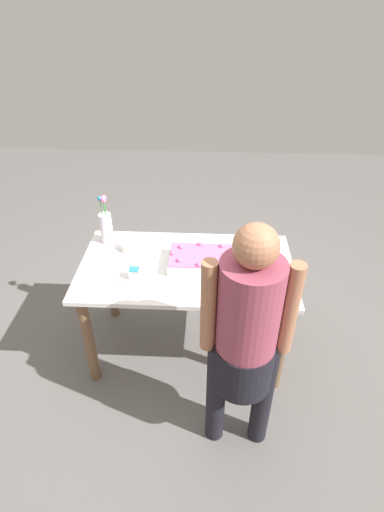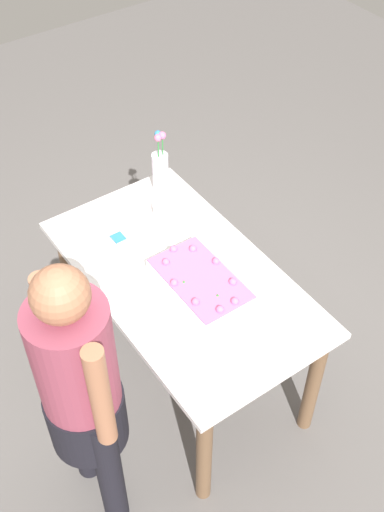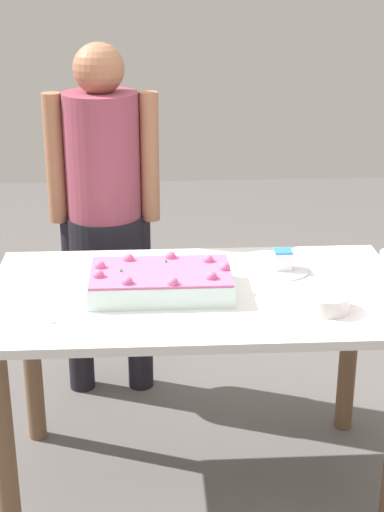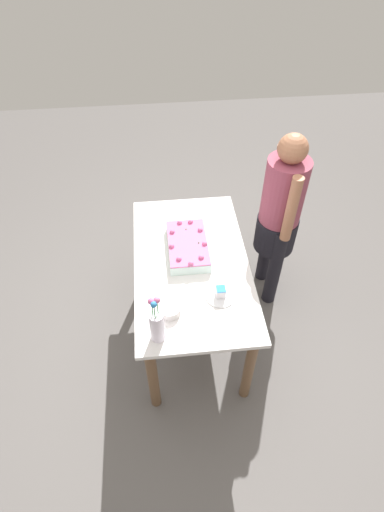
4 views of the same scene
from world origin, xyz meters
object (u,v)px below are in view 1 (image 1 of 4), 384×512
at_px(serving_plate_with_slice, 135,276).
at_px(fruit_bowl, 130,245).
at_px(flower_vase, 106,226).
at_px(cake_knife, 267,251).
at_px(person_standing, 246,337).
at_px(sheet_cake, 205,260).

height_order(serving_plate_with_slice, fruit_bowl, serving_plate_with_slice).
xyz_separation_m(serving_plate_with_slice, flower_vase, (0.26, -0.41, 0.11)).
xyz_separation_m(cake_knife, fruit_bowl, (0.94, 0.01, 0.02)).
xyz_separation_m(cake_knife, flower_vase, (1.11, -0.07, 0.13)).
bearing_deg(flower_vase, cake_knife, 176.44).
xyz_separation_m(serving_plate_with_slice, person_standing, (-0.65, 0.54, 0.07)).
bearing_deg(person_standing, serving_plate_with_slice, 50.26).
xyz_separation_m(sheet_cake, fruit_bowl, (0.52, -0.16, -0.01)).
bearing_deg(cake_knife, serving_plate_with_slice, -137.05).
distance_m(serving_plate_with_slice, cake_knife, 0.91).
relative_size(sheet_cake, flower_vase, 1.31).
distance_m(cake_knife, person_standing, 0.90).
bearing_deg(sheet_cake, serving_plate_with_slice, 20.93).
bearing_deg(sheet_cake, flower_vase, -19.23).
bearing_deg(fruit_bowl, cake_knife, -179.46).
relative_size(serving_plate_with_slice, cake_knife, 0.95).
relative_size(cake_knife, flower_vase, 0.56).
relative_size(sheet_cake, fruit_bowl, 3.28).
height_order(serving_plate_with_slice, cake_knife, serving_plate_with_slice).
xyz_separation_m(flower_vase, person_standing, (-0.90, 0.94, -0.04)).
relative_size(sheet_cake, person_standing, 0.31).
bearing_deg(serving_plate_with_slice, sheet_cake, -159.07).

